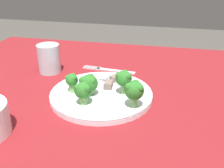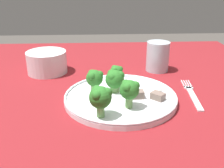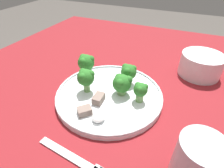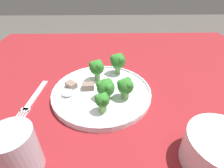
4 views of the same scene
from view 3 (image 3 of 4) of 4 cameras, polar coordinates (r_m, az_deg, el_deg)
The scene contains 13 objects.
table at distance 0.57m, azimuth 4.44°, elevation -8.36°, with size 1.13×1.13×0.72m.
dinner_plate at distance 0.47m, azimuth -0.93°, elevation -3.38°, with size 0.28×0.28×0.02m.
fork at distance 0.36m, azimuth -11.24°, elevation -23.33°, with size 0.04×0.19×0.00m.
cream_bowl at distance 0.62m, azimuth 26.92°, elevation 5.46°, with size 0.13×0.13×0.07m.
drinking_glass at distance 0.33m, azimuth 25.67°, elevation -22.59°, with size 0.07×0.07×0.10m.
broccoli_floret_near_rim_left at distance 0.49m, azimuth 5.34°, elevation 3.91°, with size 0.04×0.04×0.06m.
broccoli_floret_center_left at distance 0.43m, azimuth 9.27°, elevation -2.04°, with size 0.04×0.03×0.05m.
broccoli_floret_back_left at distance 0.52m, azimuth -8.48°, elevation 6.96°, with size 0.05×0.05×0.07m.
broccoli_floret_front_left at distance 0.45m, azimuth 3.48°, elevation 0.21°, with size 0.05×0.05×0.06m.
broccoli_floret_center_back at distance 0.46m, azimuth -8.57°, elevation 2.12°, with size 0.05×0.04×0.07m.
meat_slice_front_slice at distance 0.44m, azimuth -4.40°, elevation -4.77°, with size 0.04×0.02×0.02m.
meat_slice_middle_slice at distance 0.41m, azimuth -8.93°, elevation -8.65°, with size 0.04×0.04×0.02m.
sauce_dollop at distance 0.40m, azimuth -4.39°, elevation -10.65°, with size 0.03×0.03×0.02m.
Camera 3 is at (0.39, 0.12, 1.03)m, focal length 28.00 mm.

